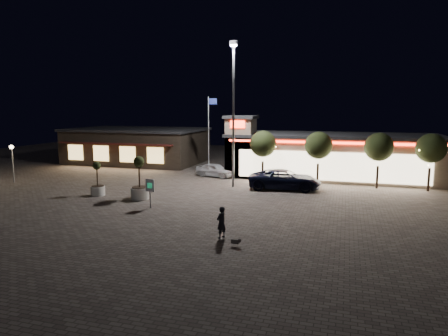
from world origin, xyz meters
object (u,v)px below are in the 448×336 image
(white_sedan, at_px, (215,170))
(planter_left, at_px, (98,185))
(planter_mid, at_px, (140,186))
(pickup_truck, at_px, (285,179))
(valet_sign, at_px, (150,188))
(pedestrian, at_px, (221,222))

(white_sedan, relative_size, planter_left, 1.49)
(planter_mid, bearing_deg, white_sedan, 78.40)
(white_sedan, xyz_separation_m, planter_left, (-6.14, -10.89, 0.15))
(planter_mid, bearing_deg, pickup_truck, 35.35)
(white_sedan, bearing_deg, planter_left, 165.39)
(white_sedan, height_order, planter_mid, planter_mid)
(white_sedan, distance_m, valet_sign, 13.34)
(white_sedan, bearing_deg, pickup_truck, -103.75)
(white_sedan, relative_size, valet_sign, 1.98)
(white_sedan, relative_size, pedestrian, 2.36)
(pickup_truck, bearing_deg, planter_mid, 119.59)
(pickup_truck, distance_m, valet_sign, 12.11)
(pedestrian, distance_m, planter_mid, 10.97)
(valet_sign, bearing_deg, planter_mid, 132.78)
(pickup_truck, bearing_deg, valet_sign, 133.58)
(pickup_truck, relative_size, planter_left, 2.24)
(pickup_truck, distance_m, planter_left, 15.31)
(planter_left, distance_m, planter_mid, 3.87)
(pedestrian, bearing_deg, planter_mid, -103.41)
(pickup_truck, bearing_deg, white_sedan, 55.68)
(white_sedan, bearing_deg, planter_mid, -176.78)
(white_sedan, height_order, valet_sign, valet_sign)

